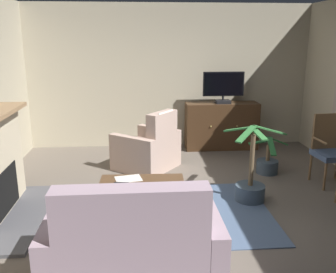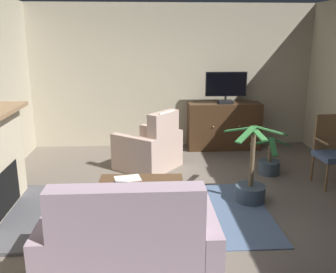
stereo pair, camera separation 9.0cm
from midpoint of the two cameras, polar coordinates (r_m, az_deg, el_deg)
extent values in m
cube|color=#665B51|center=(4.75, 2.60, -11.24)|extent=(5.96, 6.33, 0.04)
cube|color=#B2A88E|center=(7.20, -0.15, 9.22)|extent=(5.96, 0.10, 2.70)
cube|color=slate|center=(4.61, 0.40, -11.74)|extent=(2.34, 1.72, 0.01)
cube|color=#4C4C51|center=(4.85, -21.74, -11.27)|extent=(0.50, 1.74, 0.04)
cube|color=black|center=(4.81, -24.84, -7.93)|extent=(0.10, 0.86, 0.52)
cube|color=black|center=(7.25, 7.75, -1.52)|extent=(1.31, 0.37, 0.06)
cube|color=#422B19|center=(7.15, 7.87, 1.66)|extent=(1.37, 0.43, 0.89)
sphere|color=tan|center=(6.87, 6.28, 1.54)|extent=(0.03, 0.03, 0.03)
sphere|color=tan|center=(6.98, 10.26, 1.60)|extent=(0.03, 0.03, 0.03)
cube|color=black|center=(7.01, 8.09, 5.33)|extent=(0.27, 0.20, 0.06)
cylinder|color=black|center=(7.00, 8.11, 5.90)|extent=(0.04, 0.04, 0.08)
cube|color=black|center=(6.96, 8.19, 8.04)|extent=(0.76, 0.05, 0.45)
cube|color=black|center=(6.93, 8.25, 8.01)|extent=(0.72, 0.01, 0.41)
cube|color=#4C331E|center=(4.30, -4.66, -7.12)|extent=(0.99, 0.51, 0.03)
cylinder|color=#4C331E|center=(4.58, 1.03, -8.93)|extent=(0.04, 0.04, 0.45)
cylinder|color=#4C331E|center=(4.61, -10.02, -9.00)|extent=(0.04, 0.04, 0.45)
cylinder|color=#4C331E|center=(4.23, 1.36, -11.01)|extent=(0.04, 0.04, 0.45)
cylinder|color=#4C331E|center=(4.27, -10.66, -11.06)|extent=(0.04, 0.04, 0.45)
cube|color=black|center=(4.23, -7.82, -7.24)|extent=(0.18, 0.07, 0.02)
cube|color=silver|center=(4.38, -6.72, -6.50)|extent=(0.34, 0.28, 0.01)
cube|color=#AD93A3|center=(3.42, -6.08, -18.38)|extent=(1.18, 0.89, 0.41)
cube|color=#AD93A3|center=(2.86, -6.54, -13.59)|extent=(1.18, 0.20, 0.62)
cube|color=#AD93A3|center=(3.45, -17.70, -16.62)|extent=(0.15, 0.89, 0.63)
cube|color=#AD93A3|center=(3.40, 5.57, -16.37)|extent=(0.15, 0.89, 0.63)
cube|color=#A84C51|center=(3.14, -1.44, -14.67)|extent=(0.37, 0.16, 0.36)
cube|color=#BC9E8E|center=(6.09, -3.82, -2.97)|extent=(1.02, 0.99, 0.41)
cube|color=#BC9E8E|center=(5.77, -1.37, 1.05)|extent=(0.52, 0.59, 0.56)
cube|color=#BC9E8E|center=(5.78, -6.05, -2.97)|extent=(0.73, 0.60, 0.61)
cube|color=#BC9E8E|center=(6.34, -1.82, -1.24)|extent=(0.73, 0.60, 0.61)
cube|color=white|center=(5.69, -0.80, 2.72)|extent=(0.25, 0.32, 0.24)
cube|color=#42567A|center=(5.80, 23.70, -2.62)|extent=(0.52, 0.49, 0.08)
cube|color=brown|center=(5.89, 22.94, 0.59)|extent=(0.45, 0.07, 0.56)
cylinder|color=brown|center=(5.60, 22.64, -5.74)|extent=(0.04, 0.04, 0.41)
cylinder|color=brown|center=(5.92, 20.70, -4.45)|extent=(0.04, 0.04, 0.41)
cylinder|color=brown|center=(6.14, 24.18, -4.13)|extent=(0.04, 0.04, 0.41)
cylinder|color=brown|center=(5.62, 22.01, -0.62)|extent=(0.06, 0.36, 0.03)
cylinder|color=#3D4C5B|center=(6.05, 14.63, -4.53)|extent=(0.34, 0.34, 0.21)
cylinder|color=brown|center=(5.98, 14.78, -2.39)|extent=(0.06, 0.06, 0.27)
cube|color=#235B2D|center=(6.00, 16.28, -0.72)|extent=(0.31, 0.11, 0.14)
cube|color=#235B2D|center=(6.17, 14.52, -0.17)|extent=(0.16, 0.49, 0.16)
cube|color=#235B2D|center=(5.89, 13.42, -0.83)|extent=(0.32, 0.09, 0.08)
cube|color=#235B2D|center=(5.71, 15.26, -1.44)|extent=(0.16, 0.45, 0.17)
cylinder|color=#3D4C5B|center=(5.01, 12.01, -8.50)|extent=(0.38, 0.38, 0.22)
cylinder|color=brown|center=(4.85, 12.30, -3.59)|extent=(0.06, 0.06, 0.69)
cube|color=#2D6B33|center=(4.86, 15.00, 0.96)|extent=(0.46, 0.16, 0.16)
cube|color=#2D6B33|center=(4.99, 12.59, 1.49)|extent=(0.23, 0.50, 0.12)
cube|color=#2D6B33|center=(4.83, 10.34, 1.15)|extent=(0.35, 0.32, 0.13)
cube|color=#2D6B33|center=(4.58, 11.39, 0.35)|extent=(0.32, 0.31, 0.15)
cube|color=#2D6B33|center=(4.61, 13.38, 0.31)|extent=(0.12, 0.32, 0.08)
camera|label=1|loc=(0.05, -90.55, -0.15)|focal=39.48mm
camera|label=2|loc=(0.05, 89.45, 0.15)|focal=39.48mm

